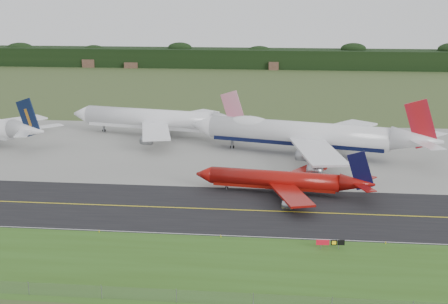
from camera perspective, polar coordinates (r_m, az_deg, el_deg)
ground at (r=143.64m, az=1.47°, el=-4.78°), size 600.00×600.00×0.00m
grass_verge at (r=111.28m, az=-0.04°, el=-10.64°), size 400.00×30.00×0.01m
taxiway at (r=139.88m, az=1.34°, el=-5.31°), size 400.00×32.00×0.02m
apron at (r=192.46m, az=2.72°, el=0.15°), size 400.00×78.00×0.01m
taxiway_centreline at (r=139.87m, az=1.34°, el=-5.30°), size 400.00×0.40×0.00m
taxiway_edge_line at (r=125.43m, az=0.73°, el=-7.66°), size 400.00×0.25×0.00m
perimeter_fence at (r=99.20m, az=-0.87°, el=-13.20°), size 320.00×0.10×320.00m
horizon_treeline at (r=411.36m, az=4.65°, el=8.43°), size 700.00×25.00×12.00m
jet_ba_747 at (r=186.61m, az=7.53°, el=1.63°), size 74.71×60.74×19.00m
jet_red_737 at (r=150.86m, az=5.51°, el=-2.61°), size 43.46×35.16×11.73m
jet_star_tail at (r=211.65m, az=-5.98°, el=2.95°), size 63.86×52.65×16.92m
taxiway_sign at (r=120.61m, az=9.69°, el=-8.17°), size 5.36×0.62×1.79m
edge_marker_left at (r=129.59m, az=-11.35°, el=-7.11°), size 0.16×0.16×0.50m
edge_marker_center at (r=124.62m, az=-0.29°, el=-7.70°), size 0.16×0.16×0.50m
edge_marker_right at (r=125.40m, az=14.57°, el=-8.04°), size 0.16×0.16×0.50m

